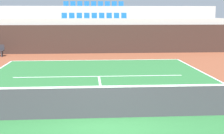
% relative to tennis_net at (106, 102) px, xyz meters
% --- Properties ---
extents(ground_plane, '(80.00, 80.00, 0.00)m').
position_rel_tennis_net_xyz_m(ground_plane, '(0.00, 0.00, -0.51)').
color(ground_plane, brown).
extents(court_surface, '(11.00, 24.00, 0.01)m').
position_rel_tennis_net_xyz_m(court_surface, '(0.00, 0.00, -0.50)').
color(court_surface, '#2D7238').
rests_on(court_surface, ground_plane).
extents(baseline_far, '(11.00, 0.10, 0.00)m').
position_rel_tennis_net_xyz_m(baseline_far, '(0.00, 11.95, -0.50)').
color(baseline_far, white).
rests_on(baseline_far, court_surface).
extents(service_line_far, '(8.26, 0.10, 0.00)m').
position_rel_tennis_net_xyz_m(service_line_far, '(0.00, 6.40, -0.50)').
color(service_line_far, white).
rests_on(service_line_far, court_surface).
extents(centre_service_line, '(0.10, 6.40, 0.00)m').
position_rel_tennis_net_xyz_m(centre_service_line, '(0.00, 3.20, -0.50)').
color(centre_service_line, white).
rests_on(centre_service_line, court_surface).
extents(back_wall, '(20.86, 0.30, 2.17)m').
position_rel_tennis_net_xyz_m(back_wall, '(0.00, 15.82, 0.58)').
color(back_wall, black).
rests_on(back_wall, ground_plane).
extents(stands_tier_lower, '(20.86, 2.40, 2.66)m').
position_rel_tennis_net_xyz_m(stands_tier_lower, '(0.00, 17.17, 0.82)').
color(stands_tier_lower, '#9E9E99').
rests_on(stands_tier_lower, ground_plane).
extents(stands_tier_upper, '(20.86, 2.40, 3.65)m').
position_rel_tennis_net_xyz_m(stands_tier_upper, '(0.00, 19.57, 1.32)').
color(stands_tier_upper, '#9E9E99').
rests_on(stands_tier_upper, ground_plane).
extents(seating_row_lower, '(5.25, 0.44, 0.44)m').
position_rel_tennis_net_xyz_m(seating_row_lower, '(0.00, 17.27, 2.27)').
color(seating_row_lower, '#145193').
rests_on(seating_row_lower, stands_tier_lower).
extents(seating_row_upper, '(5.25, 0.44, 0.44)m').
position_rel_tennis_net_xyz_m(seating_row_upper, '(0.00, 19.67, 3.27)').
color(seating_row_upper, '#145193').
rests_on(seating_row_upper, stands_tier_upper).
extents(tennis_net, '(11.08, 0.08, 1.07)m').
position_rel_tennis_net_xyz_m(tennis_net, '(0.00, 0.00, 0.00)').
color(tennis_net, black).
rests_on(tennis_net, court_surface).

